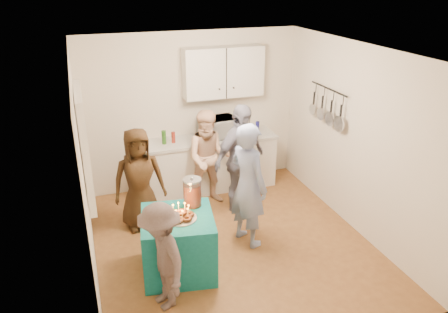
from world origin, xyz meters
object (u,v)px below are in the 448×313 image
object	(u,v)px
party_table	(179,244)
woman_back_center	(209,158)
microwave	(218,128)
counter	(209,165)
child_near_left	(161,257)
man_birthday	(248,185)
woman_back_right	(240,159)
woman_back_left	(139,179)
punch_jar	(192,193)

from	to	relation	value
party_table	woman_back_center	world-z (taller)	woman_back_center
microwave	party_table	world-z (taller)	microwave
counter	microwave	size ratio (longest dim) A/B	3.71
counter	child_near_left	world-z (taller)	child_near_left
man_birthday	woman_back_right	xyz separation A→B (m)	(0.20, 0.84, -0.01)
child_near_left	counter	bearing A→B (deg)	138.26
microwave	man_birthday	distance (m)	1.72
man_birthday	counter	bearing A→B (deg)	-20.27
woman_back_left	woman_back_right	xyz separation A→B (m)	(1.51, -0.02, 0.10)
man_birthday	woman_back_left	world-z (taller)	man_birthday
party_table	woman_back_center	size ratio (longest dim) A/B	0.55
party_table	child_near_left	size ratio (longest dim) A/B	0.67
counter	woman_back_left	xyz separation A→B (m)	(-1.29, -0.84, 0.32)
man_birthday	woman_back_center	size ratio (longest dim) A/B	1.12
punch_jar	woman_back_center	xyz separation A→B (m)	(0.63, 1.34, -0.16)
party_table	woman_back_right	size ratio (longest dim) A/B	0.50
counter	man_birthday	xyz separation A→B (m)	(0.02, -1.70, 0.43)
woman_back_left	child_near_left	xyz separation A→B (m)	(-0.03, -1.73, -0.12)
man_birthday	woman_back_center	distance (m)	1.24
party_table	child_near_left	xyz separation A→B (m)	(-0.30, -0.54, 0.25)
woman_back_center	counter	bearing A→B (deg)	85.83
party_table	man_birthday	world-z (taller)	man_birthday
microwave	woman_back_left	world-z (taller)	woman_back_left
microwave	woman_back_left	bearing A→B (deg)	-154.71
man_birthday	woman_back_center	bearing A→B (deg)	-13.53
party_table	woman_back_left	world-z (taller)	woman_back_left
man_birthday	child_near_left	xyz separation A→B (m)	(-1.34, -0.87, -0.22)
man_birthday	woman_back_right	world-z (taller)	man_birthday
counter	woman_back_left	world-z (taller)	woman_back_left
woman_back_center	microwave	bearing A→B (deg)	71.05
punch_jar	woman_back_left	xyz separation A→B (m)	(-0.52, 0.97, -0.18)
punch_jar	woman_back_center	size ratio (longest dim) A/B	0.22
counter	woman_back_center	xyz separation A→B (m)	(-0.14, -0.48, 0.34)
woman_back_center	woman_back_right	distance (m)	0.53
party_table	man_birthday	xyz separation A→B (m)	(1.03, 0.33, 0.48)
woman_back_left	child_near_left	world-z (taller)	woman_back_left
woman_back_center	child_near_left	distance (m)	2.41
party_table	woman_back_right	xyz separation A→B (m)	(1.23, 1.17, 0.47)
punch_jar	microwave	bearing A→B (deg)	63.19
woman_back_right	woman_back_center	bearing A→B (deg)	106.45
woman_back_right	woman_back_left	bearing A→B (deg)	153.06
child_near_left	woman_back_center	bearing A→B (deg)	136.07
counter	punch_jar	bearing A→B (deg)	-112.97
microwave	woman_back_center	world-z (taller)	woman_back_center
woman_back_left	microwave	bearing A→B (deg)	27.33
microwave	woman_back_center	size ratio (longest dim) A/B	0.39
punch_jar	woman_back_center	distance (m)	1.49
punch_jar	man_birthday	bearing A→B (deg)	8.43
man_birthday	woman_back_right	distance (m)	0.86
counter	woman_back_left	size ratio (longest dim) A/B	1.47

